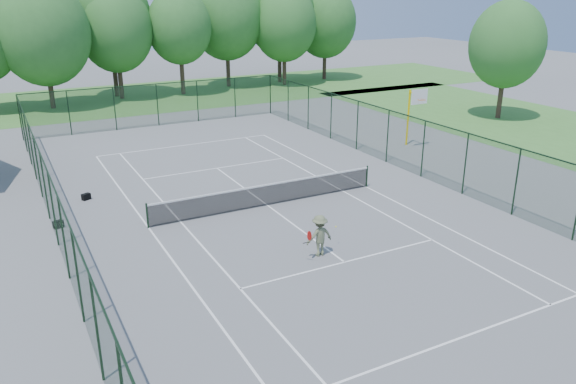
% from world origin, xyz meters
% --- Properties ---
extents(ground, '(140.00, 140.00, 0.00)m').
position_xyz_m(ground, '(0.00, 0.00, 0.00)').
color(ground, slate).
rests_on(ground, ground).
extents(grass_far, '(80.00, 16.00, 0.01)m').
position_xyz_m(grass_far, '(0.00, 30.00, 0.01)').
color(grass_far, '#4A8738').
rests_on(grass_far, ground).
extents(grass_side, '(14.00, 40.00, 0.01)m').
position_xyz_m(grass_side, '(24.00, 4.00, 0.01)').
color(grass_side, '#4A8738').
rests_on(grass_side, ground).
extents(court_lines, '(11.05, 23.85, 0.01)m').
position_xyz_m(court_lines, '(0.00, 0.00, 0.00)').
color(court_lines, white).
rests_on(court_lines, ground).
extents(tennis_net, '(11.08, 0.08, 1.10)m').
position_xyz_m(tennis_net, '(0.00, 0.00, 0.58)').
color(tennis_net, black).
rests_on(tennis_net, ground).
extents(fence_enclosure, '(18.05, 36.05, 3.02)m').
position_xyz_m(fence_enclosure, '(0.00, 0.00, 1.56)').
color(fence_enclosure, '#193E22').
rests_on(fence_enclosure, ground).
extents(tree_line_far, '(39.40, 6.40, 9.70)m').
position_xyz_m(tree_line_far, '(0.00, 30.00, 5.99)').
color(tree_line_far, '#473126').
rests_on(tree_line_far, ground).
extents(basketball_goal, '(1.20, 1.43, 3.65)m').
position_xyz_m(basketball_goal, '(12.44, 4.94, 2.57)').
color(basketball_goal, '#FDD302').
rests_on(basketball_goal, ground).
extents(tree_side, '(5.47, 5.47, 8.67)m').
position_xyz_m(tree_side, '(23.70, 8.37, 5.46)').
color(tree_side, '#473126').
rests_on(tree_side, ground).
extents(sports_bag_a, '(0.45, 0.36, 0.32)m').
position_xyz_m(sports_bag_a, '(-8.78, 1.77, 0.16)').
color(sports_bag_a, black).
rests_on(sports_bag_a, ground).
extents(sports_bag_b, '(0.45, 0.37, 0.30)m').
position_xyz_m(sports_bag_b, '(-7.21, 4.66, 0.15)').
color(sports_bag_b, black).
rests_on(sports_bag_b, ground).
extents(tennis_player, '(1.88, 0.91, 1.59)m').
position_xyz_m(tennis_player, '(-0.52, -5.46, 0.80)').
color(tennis_player, '#636B4A').
rests_on(tennis_player, ground).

